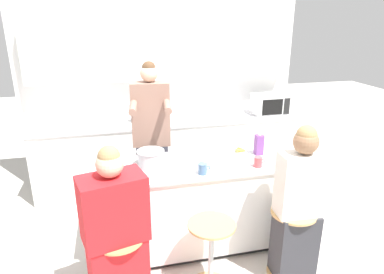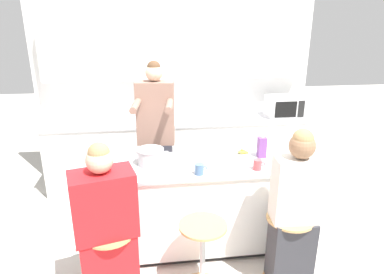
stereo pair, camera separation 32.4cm
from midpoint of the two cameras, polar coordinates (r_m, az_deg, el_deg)
name	(u,v)px [view 1 (the left image)]	position (r m, az deg, el deg)	size (l,w,h in m)	color
ground_plane	(193,244)	(3.74, -2.35, -17.53)	(16.00, 16.00, 0.00)	beige
wall_back	(163,71)	(4.78, -6.80, 10.78)	(3.80, 0.22, 2.70)	white
back_counter	(169,152)	(4.77, -5.85, -2.56)	(3.53, 0.62, 0.94)	white
kitchen_island	(194,205)	(3.48, -2.46, -11.40)	(1.87, 0.67, 0.92)	black
bar_stool_leftmost	(121,267)	(2.98, -15.05, -20.28)	(0.40, 0.40, 0.65)	tan
bar_stool_center	(211,252)	(3.03, -0.02, -18.76)	(0.40, 0.40, 0.65)	tan
bar_stool_rightmost	(291,239)	(3.26, 13.36, -16.27)	(0.40, 0.40, 0.65)	tan
person_cooking	(152,147)	(3.76, -9.14, -1.67)	(0.46, 0.63, 1.83)	#383842
person_wrapped_blanket	(116,237)	(2.80, -15.96, -15.90)	(0.53, 0.39, 1.41)	red
person_seated_near	(298,211)	(3.09, 14.32, -11.97)	(0.40, 0.29, 1.45)	#333338
cooking_pot	(151,158)	(3.25, -9.73, -3.55)	(0.34, 0.26, 0.15)	#B7BABC
fruit_bowl	(210,162)	(3.23, 0.16, -4.22)	(0.19, 0.19, 0.07)	white
coffee_cup_near	(258,162)	(3.23, 8.16, -4.18)	(0.11, 0.08, 0.10)	#DB4C51
coffee_cup_far	(203,169)	(3.05, -1.26, -5.39)	(0.11, 0.08, 0.10)	#4C7099
banana_bunch	(239,150)	(3.57, 5.33, -2.18)	(0.14, 0.10, 0.05)	yellow
juice_carton	(259,144)	(3.50, 8.51, -1.29)	(0.08, 0.08, 0.22)	#7A428E
microwave	(270,104)	(4.94, 11.07, 5.36)	(0.48, 0.34, 0.28)	white
potted_plant	(138,112)	(4.55, -11.03, 4.13)	(0.19, 0.19, 0.26)	#A86042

